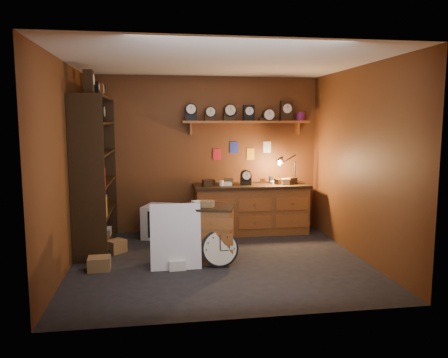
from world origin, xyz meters
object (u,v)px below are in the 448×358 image
workbench (251,206)px  low_cabinet (209,231)px  shelving_unit (93,166)px  big_round_clock (220,248)px

workbench → low_cabinet: (-0.90, -1.40, -0.05)m
low_cabinet → workbench: bearing=72.3°
shelving_unit → low_cabinet: size_ratio=2.99×
low_cabinet → big_round_clock: size_ratio=1.72×
shelving_unit → big_round_clock: (1.77, -1.19, -1.01)m
shelving_unit → low_cabinet: shelving_unit is taller
shelving_unit → big_round_clock: shelving_unit is taller
big_round_clock → workbench: bearing=64.9°
shelving_unit → big_round_clock: 2.36m
low_cabinet → shelving_unit: bearing=166.6°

